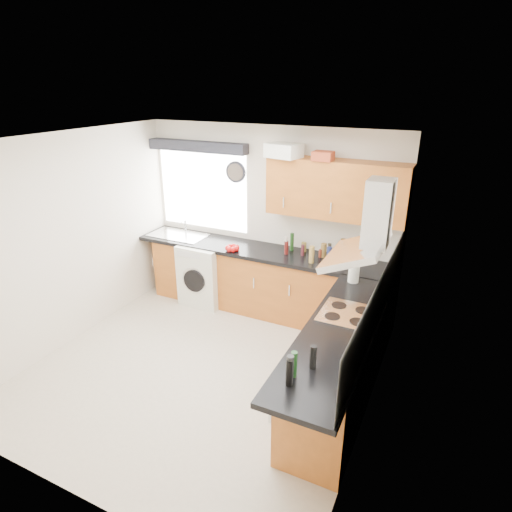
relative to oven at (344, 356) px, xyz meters
The scene contains 41 objects.
ground_plane 1.59m from the oven, 168.69° to the right, with size 3.60×3.60×0.00m, color beige.
ceiling 2.58m from the oven, 168.69° to the right, with size 3.60×3.60×0.02m, color white.
wall_back 2.28m from the oven, 135.00° to the left, with size 3.60×0.02×2.50m, color silver.
wall_front 2.71m from the oven, 125.54° to the right, with size 3.60×0.02×2.50m, color silver.
wall_left 3.41m from the oven, behind, with size 0.02×3.60×2.50m, color silver.
wall_right 0.93m from the oven, 45.00° to the right, with size 0.02×3.60×2.50m, color silver.
window 3.16m from the oven, 149.70° to the left, with size 1.40×0.02×1.10m, color silver.
window_blind 3.40m from the oven, 151.23° to the left, with size 1.50×0.18×0.14m, color black.
splashback 0.81m from the oven, ahead, with size 0.01×3.00×0.54m, color white.
base_cab_back 2.01m from the oven, 142.90° to the left, with size 3.00×0.58×0.86m, color #98501B.
base_cab_corner 1.20m from the oven, 90.00° to the left, with size 0.60×0.60×0.86m, color #98501B.
base_cab_right 0.15m from the oven, 86.19° to the right, with size 0.58×2.10×0.86m, color #98501B.
worktop_back 1.98m from the oven, 141.34° to the left, with size 3.60×0.62×0.05m, color black.
worktop_right 0.55m from the oven, 90.00° to the right, with size 0.62×2.42×0.05m, color black.
sink 3.12m from the oven, 157.02° to the left, with size 0.84×0.46×0.10m, color silver, non-canonical shape.
oven is the anchor object (origin of this frame).
hob_plate 0.49m from the oven, 90.00° to the left, with size 0.52×0.52×0.01m, color silver.
extractor_hood 1.35m from the oven, ahead, with size 0.52×0.78×0.66m, color silver, non-canonical shape.
upper_cabinets 1.99m from the oven, 112.54° to the left, with size 1.70×0.35×0.70m, color #98501B.
washing_machine 2.57m from the oven, 154.62° to the left, with size 0.61×0.59×0.89m, color silver.
wall_clock 2.86m from the oven, 143.87° to the left, with size 0.29×0.29×0.04m, color black.
casserole 2.49m from the oven, 134.53° to the left, with size 0.40×0.29×0.17m, color silver.
storage_box 2.27m from the oven, 120.11° to the left, with size 0.23×0.19×0.11m, color #A13B1D.
utensil_pot 1.24m from the oven, 108.43° to the left, with size 0.09×0.09×0.13m, color gray.
kitchen_roll 0.98m from the oven, 99.98° to the left, with size 0.12×0.12×0.26m, color silver.
tomato_cluster 2.14m from the oven, 151.12° to the left, with size 0.17×0.17×0.08m, color red, non-canonical shape.
jar_0 1.74m from the oven, 133.04° to the left, with size 0.06×0.06×0.18m, color #4D1310.
jar_1 1.56m from the oven, 107.18° to the left, with size 0.07×0.07×0.26m, color brown.
jar_2 1.64m from the oven, 126.32° to the left, with size 0.04×0.04×0.15m, color #46191E.
jar_3 1.58m from the oven, 116.51° to the left, with size 0.07×0.07×0.18m, color brown.
jar_4 1.86m from the oven, 129.14° to the left, with size 0.05×0.05×0.24m, color #1C4117.
jar_5 1.35m from the oven, 115.44° to the left, with size 0.06×0.06×0.23m, color #141C45.
jar_6 1.55m from the oven, 118.22° to the left, with size 0.04×0.04×0.10m, color maroon.
jar_7 1.46m from the oven, 114.57° to the left, with size 0.05×0.05×0.24m, color black.
jar_8 1.77m from the oven, 124.34° to the left, with size 0.07×0.07×0.13m, color olive.
jar_9 1.76m from the oven, 133.32° to the left, with size 0.04×0.04×0.24m, color #BBADA0.
jar_10 1.43m from the oven, 124.44° to the left, with size 0.06×0.06×0.22m, color olive.
bottle_0 1.36m from the oven, 96.41° to the right, with size 0.05×0.05×0.22m, color black.
bottle_1 1.35m from the oven, 96.49° to the right, with size 0.05×0.05×0.25m, color black.
bottle_2 1.26m from the oven, 97.39° to the right, with size 0.05×0.05×0.22m, color #153C15.
bottle_3 1.11m from the oven, 92.71° to the right, with size 0.06×0.06×0.20m, color black.
Camera 1 is at (2.25, -3.35, 3.01)m, focal length 30.00 mm.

